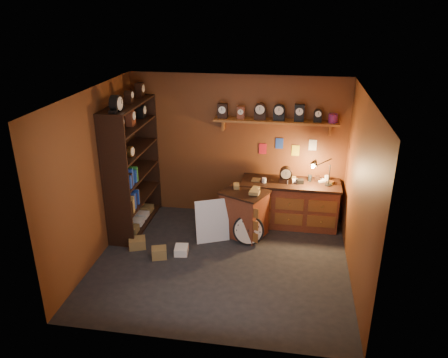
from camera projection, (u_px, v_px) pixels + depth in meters
The scene contains 11 objects.
floor at pixel (221, 262), 7.02m from camera, with size 4.00×4.00×0.00m, color black.
room_shell at pixel (225, 159), 6.46m from camera, with size 4.02×3.62×2.71m.
shelving_unit at pixel (130, 162), 7.71m from camera, with size 0.47×1.60×2.58m.
workbench at pixel (290, 201), 8.03m from camera, with size 1.78×0.66×1.36m.
low_cabinet at pixel (244, 212), 7.68m from camera, with size 0.92×0.86×0.92m.
big_round_clock at pixel (248, 230), 7.45m from camera, with size 0.54×0.17×0.54m.
white_panel at pixel (212, 240), 7.66m from camera, with size 0.58×0.03×0.77m, color silver.
mini_fridge at pixel (242, 209), 8.16m from camera, with size 0.64×0.65×0.57m.
floor_box_a at pixel (137, 243), 7.40m from camera, with size 0.28×0.23×0.17m, color olive.
floor_box_b at pixel (181, 250), 7.23m from camera, with size 0.21×0.26×0.13m, color white.
floor_box_c at pixel (159, 253), 7.11m from camera, with size 0.24×0.20×0.18m, color olive.
Camera 1 is at (1.00, -5.90, 3.92)m, focal length 35.00 mm.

